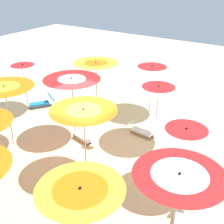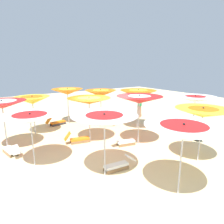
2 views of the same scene
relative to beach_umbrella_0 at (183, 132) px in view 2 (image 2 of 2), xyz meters
name	(u,v)px [view 2 (image 2 of 2)]	position (x,y,z in m)	size (l,w,h in m)	color
ground	(106,144)	(-0.31, -4.67, -2.05)	(38.97, 38.97, 0.04)	beige
beach_umbrella_0	(183,132)	(0.00, 0.00, 0.00)	(2.27, 2.27, 2.30)	#B2B2B7
beach_umbrella_1	(203,113)	(-2.46, -0.93, 0.04)	(2.14, 2.14, 2.30)	#B2B2B7
beach_umbrella_2	(195,99)	(-5.11, -3.02, 0.03)	(2.25, 2.25, 2.28)	#B2B2B7
beach_umbrella_3	(104,121)	(1.33, -2.15, 0.02)	(2.27, 2.27, 2.33)	#B2B2B7
beach_umbrella_4	(139,100)	(-1.59, -3.68, 0.25)	(2.22, 2.22, 2.52)	#B2B2B7
beach_umbrella_5	(138,94)	(-3.18, -5.58, 0.19)	(2.17, 2.17, 2.49)	#B2B2B7
beach_umbrella_6	(30,118)	(3.26, -4.35, -0.10)	(2.13, 2.13, 2.16)	#B2B2B7
beach_umbrella_7	(89,101)	(0.26, -5.33, 0.13)	(2.15, 2.15, 2.38)	#B2B2B7
beach_umbrella_8	(101,93)	(-1.79, -7.64, 0.08)	(2.01, 2.01, 2.37)	#B2B2B7
beach_umbrella_9	(2,105)	(3.96, -6.69, 0.12)	(2.08, 2.08, 2.38)	#B2B2B7
beach_umbrella_10	(32,100)	(2.36, -8.12, -0.04)	(1.92, 1.92, 2.26)	#B2B2B7
beach_umbrella_11	(67,92)	(-0.09, -9.12, 0.15)	(2.05, 2.05, 2.43)	#B2B2B7
lounger_0	(57,122)	(0.77, -9.11, -1.83)	(1.36, 0.54, 0.63)	#333338
lounger_1	(78,139)	(0.86, -5.53, -1.83)	(1.31, 0.58, 0.63)	olive
lounger_2	(118,165)	(0.69, -2.22, -1.84)	(1.32, 0.44, 0.50)	olive
lounger_3	(11,150)	(3.90, -5.93, -1.83)	(0.62, 1.33, 0.55)	olive
lounger_4	(196,135)	(-4.70, -2.52, -1.82)	(0.99, 1.22, 0.68)	#333338
lounger_5	(124,142)	(-0.92, -3.93, -1.84)	(1.26, 0.58, 0.54)	olive
beachgoer_0	(140,104)	(-5.19, -7.62, -1.04)	(0.30, 0.30, 1.87)	#A3704C
beach_ball	(113,124)	(-2.25, -6.90, -1.91)	(0.24, 0.24, 0.24)	red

